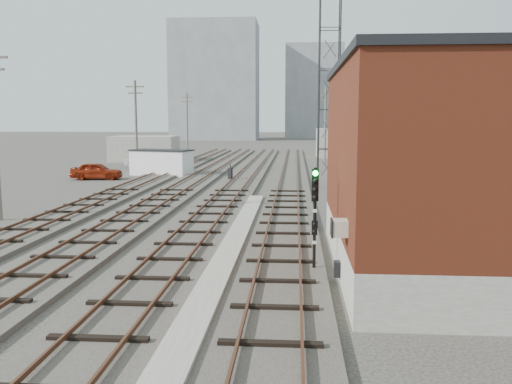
# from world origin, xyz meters

# --- Properties ---
(ground) EXTENTS (320.00, 320.00, 0.00)m
(ground) POSITION_xyz_m (0.00, 60.00, 0.00)
(ground) COLOR #282621
(ground) RESTS_ON ground
(track_right) EXTENTS (3.20, 90.00, 0.39)m
(track_right) POSITION_xyz_m (2.50, 39.00, 0.11)
(track_right) COLOR #332D28
(track_right) RESTS_ON ground
(track_mid_right) EXTENTS (3.20, 90.00, 0.39)m
(track_mid_right) POSITION_xyz_m (-1.50, 39.00, 0.11)
(track_mid_right) COLOR #332D28
(track_mid_right) RESTS_ON ground
(track_mid_left) EXTENTS (3.20, 90.00, 0.39)m
(track_mid_left) POSITION_xyz_m (-5.50, 39.00, 0.11)
(track_mid_left) COLOR #332D28
(track_mid_left) RESTS_ON ground
(track_left) EXTENTS (3.20, 90.00, 0.39)m
(track_left) POSITION_xyz_m (-9.50, 39.00, 0.11)
(track_left) COLOR #332D28
(track_left) RESTS_ON ground
(platform_curb) EXTENTS (0.90, 28.00, 0.26)m
(platform_curb) POSITION_xyz_m (0.50, 14.00, 0.13)
(platform_curb) COLOR gray
(platform_curb) RESTS_ON ground
(brick_building) EXTENTS (6.54, 12.20, 7.22)m
(brick_building) POSITION_xyz_m (7.50, 12.00, 3.63)
(brick_building) COLOR gray
(brick_building) RESTS_ON ground
(lattice_tower) EXTENTS (1.60, 1.60, 15.00)m
(lattice_tower) POSITION_xyz_m (5.50, 35.00, 7.50)
(lattice_tower) COLOR black
(lattice_tower) RESTS_ON ground
(utility_pole_left_b) EXTENTS (1.80, 0.24, 9.00)m
(utility_pole_left_b) POSITION_xyz_m (-12.50, 45.00, 4.80)
(utility_pole_left_b) COLOR #595147
(utility_pole_left_b) RESTS_ON ground
(utility_pole_left_c) EXTENTS (1.80, 0.24, 9.00)m
(utility_pole_left_c) POSITION_xyz_m (-12.50, 70.00, 4.80)
(utility_pole_left_c) COLOR #595147
(utility_pole_left_c) RESTS_ON ground
(utility_pole_right_a) EXTENTS (1.80, 0.24, 9.00)m
(utility_pole_right_a) POSITION_xyz_m (6.50, 28.00, 4.80)
(utility_pole_right_a) COLOR #595147
(utility_pole_right_a) RESTS_ON ground
(utility_pole_right_b) EXTENTS (1.80, 0.24, 9.00)m
(utility_pole_right_b) POSITION_xyz_m (6.50, 58.00, 4.80)
(utility_pole_right_b) COLOR #595147
(utility_pole_right_b) RESTS_ON ground
(apartment_left) EXTENTS (22.00, 14.00, 30.00)m
(apartment_left) POSITION_xyz_m (-18.00, 135.00, 15.00)
(apartment_left) COLOR gray
(apartment_left) RESTS_ON ground
(apartment_right) EXTENTS (16.00, 12.00, 26.00)m
(apartment_right) POSITION_xyz_m (8.00, 150.00, 13.00)
(apartment_right) COLOR gray
(apartment_right) RESTS_ON ground
(shed_left) EXTENTS (8.00, 5.00, 3.20)m
(shed_left) POSITION_xyz_m (-16.00, 60.00, 1.60)
(shed_left) COLOR gray
(shed_left) RESTS_ON ground
(shed_right) EXTENTS (6.00, 6.00, 4.00)m
(shed_right) POSITION_xyz_m (9.00, 70.00, 2.00)
(shed_right) COLOR gray
(shed_right) RESTS_ON ground
(signal_mast) EXTENTS (0.40, 0.40, 3.66)m
(signal_mast) POSITION_xyz_m (3.70, 11.17, 2.10)
(signal_mast) COLOR gray
(signal_mast) RESTS_ON ground
(switch_stand) EXTENTS (0.40, 0.40, 1.37)m
(switch_stand) POSITION_xyz_m (-2.54, 38.78, 0.65)
(switch_stand) COLOR black
(switch_stand) RESTS_ON ground
(site_trailer) EXTENTS (6.29, 4.04, 2.45)m
(site_trailer) POSITION_xyz_m (-9.66, 43.39, 1.23)
(site_trailer) COLOR white
(site_trailer) RESTS_ON ground
(car_red) EXTENTS (4.63, 2.22, 1.52)m
(car_red) POSITION_xyz_m (-14.49, 39.36, 0.76)
(car_red) COLOR maroon
(car_red) RESTS_ON ground
(car_silver) EXTENTS (4.32, 2.72, 1.34)m
(car_silver) POSITION_xyz_m (-13.56, 50.77, 0.67)
(car_silver) COLOR #989A9F
(car_silver) RESTS_ON ground
(car_grey) EXTENTS (4.88, 2.27, 1.38)m
(car_grey) POSITION_xyz_m (-13.81, 54.40, 0.69)
(car_grey) COLOR slate
(car_grey) RESTS_ON ground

